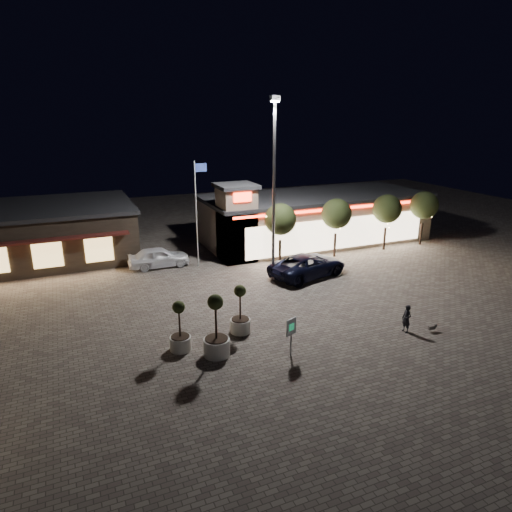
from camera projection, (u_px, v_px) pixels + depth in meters
name	position (u px, v px, depth m)	size (l,w,h in m)	color
ground	(302.00, 333.00, 24.55)	(90.00, 90.00, 0.00)	#73695D
retail_building	(311.00, 218.00, 41.31)	(20.40, 8.40, 6.10)	tan
restaurant_building	(27.00, 233.00, 36.16)	(16.40, 11.00, 4.30)	#382D23
floodlight_pole	(274.00, 181.00, 30.19)	(0.60, 0.40, 12.38)	gray
flagpole	(197.00, 205.00, 33.80)	(0.95, 0.10, 8.00)	white
string_tree_a	(280.00, 219.00, 34.62)	(2.42, 2.42, 4.79)	#332319
string_tree_b	(336.00, 214.00, 36.49)	(2.42, 2.42, 4.79)	#332319
string_tree_c	(387.00, 209.00, 38.36)	(2.42, 2.42, 4.79)	#332319
string_tree_d	(424.00, 205.00, 39.86)	(2.42, 2.42, 4.79)	#332319
pickup_truck	(308.00, 265.00, 32.79)	(2.77, 6.01, 1.67)	black
white_sedan	(159.00, 257.00, 34.79)	(1.85, 4.59, 1.57)	white
pedestrian	(407.00, 319.00, 24.45)	(0.56, 0.37, 1.54)	black
dog	(433.00, 327.00, 24.63)	(0.53, 0.22, 0.28)	#59514C
planter_left	(180.00, 335.00, 22.58)	(1.07, 1.07, 2.63)	silver
planter_mid	(216.00, 337.00, 22.04)	(1.30, 1.30, 3.19)	silver
planter_right	(240.00, 318.00, 24.43)	(1.10, 1.10, 2.70)	silver
valet_sign	(291.00, 330.00, 21.87)	(0.62, 0.30, 1.97)	gray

